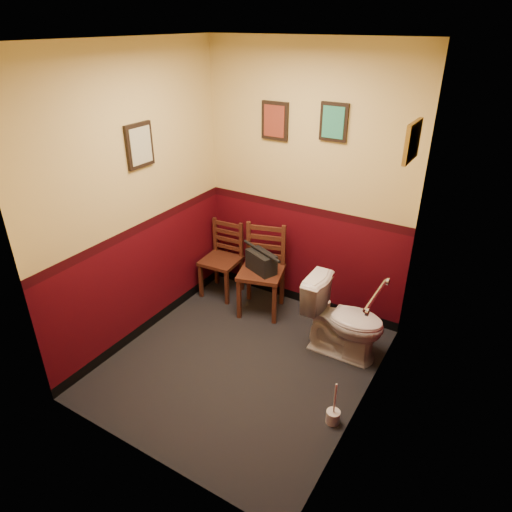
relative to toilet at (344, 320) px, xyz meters
The scene contains 17 objects.
floor 1.02m from the toilet, 139.33° to the right, with size 2.20×2.40×0.00m, color black.
ceiling 2.52m from the toilet, 139.33° to the right, with size 2.20×2.40×0.00m, color silver.
wall_back 1.35m from the toilet, 141.09° to the left, with size 2.20×2.70×0.00m, color #43060E.
wall_front 2.19m from the toilet, 111.60° to the right, with size 2.20×2.70×0.00m, color #43060E.
wall_left 2.16m from the toilet, 161.22° to the right, with size 2.40×2.70×0.00m, color #43060E.
wall_right 1.22m from the toilet, 58.44° to the right, with size 2.40×2.70×0.00m, color #43060E.
grab_bar 0.77m from the toilet, 46.54° to the right, with size 0.05×0.56×0.06m.
framed_print_back_a 1.99m from the toilet, 152.34° to the left, with size 0.28×0.04×0.36m.
framed_print_back_b 1.79m from the toilet, 129.97° to the left, with size 0.26×0.04×0.34m.
framed_print_left 2.39m from the toilet, 163.92° to the right, with size 0.04×0.30×0.38m.
framed_print_right 1.72m from the toilet, ahead, with size 0.04×0.34×0.28m.
toilet is the anchor object (origin of this frame).
toilet_brush 0.93m from the toilet, 72.35° to the right, with size 0.11×0.11×0.39m.
chair_left 1.61m from the toilet, 168.61° to the left, with size 0.42×0.42×0.84m.
chair_right 1.05m from the toilet, 166.22° to the left, with size 0.54×0.54×0.94m.
handbag 1.05m from the toilet, 168.28° to the left, with size 0.37×0.28×0.25m.
tp_stack 0.55m from the toilet, 131.57° to the left, with size 0.21×0.13×0.27m.
Camera 1 is at (1.80, -2.74, 2.82)m, focal length 32.00 mm.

